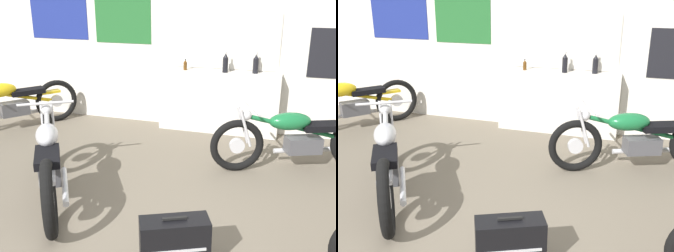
{
  "view_description": "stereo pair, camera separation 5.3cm",
  "coord_description": "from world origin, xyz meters",
  "views": [
    {
      "loc": [
        1.21,
        -2.36,
        2.2
      ],
      "look_at": [
        -0.02,
        1.68,
        0.7
      ],
      "focal_mm": 42.0,
      "sensor_mm": 36.0,
      "label": 1
    },
    {
      "loc": [
        1.26,
        -2.34,
        2.2
      ],
      "look_at": [
        -0.02,
        1.68,
        0.7
      ],
      "focal_mm": 42.0,
      "sensor_mm": 36.0,
      "label": 2
    }
  ],
  "objects": [
    {
      "name": "sill_counter",
      "position": [
        0.22,
        3.56,
        0.49
      ],
      "size": [
        1.87,
        0.28,
        0.98
      ],
      "color": "silver",
      "rests_on": "ground_plane"
    },
    {
      "name": "motorcycle_yellow",
      "position": [
        -2.99,
        2.67,
        0.44
      ],
      "size": [
        1.48,
        1.83,
        0.91
      ],
      "color": "black",
      "rests_on": "ground_plane"
    },
    {
      "name": "hard_case_black",
      "position": [
        0.47,
        0.25,
        0.22
      ],
      "size": [
        0.61,
        0.44,
        0.46
      ],
      "color": "black",
      "rests_on": "ground_plane"
    },
    {
      "name": "wall_back",
      "position": [
        -0.0,
        3.74,
        1.4
      ],
      "size": [
        10.0,
        0.07,
        2.8
      ],
      "color": "silver",
      "rests_on": "ground_plane"
    },
    {
      "name": "motorcycle_silver",
      "position": [
        -1.14,
        0.96,
        0.44
      ],
      "size": [
        1.27,
        1.91,
        0.93
      ],
      "color": "black",
      "rests_on": "ground_plane"
    },
    {
      "name": "bottle_center",
      "position": [
        0.76,
        3.58,
        1.11
      ],
      "size": [
        0.08,
        0.08,
        0.31
      ],
      "color": "black",
      "rests_on": "sill_counter"
    },
    {
      "name": "bottle_left_center",
      "position": [
        0.32,
        3.52,
        1.11
      ],
      "size": [
        0.08,
        0.08,
        0.31
      ],
      "color": "black",
      "rests_on": "sill_counter"
    },
    {
      "name": "motorcycle_green",
      "position": [
        1.43,
        2.5,
        0.41
      ],
      "size": [
        2.1,
        0.99,
        0.85
      ],
      "color": "black",
      "rests_on": "ground_plane"
    },
    {
      "name": "bottle_leftmost",
      "position": [
        -0.31,
        3.52,
        1.05
      ],
      "size": [
        0.06,
        0.06,
        0.17
      ],
      "color": "#5B3814",
      "rests_on": "sill_counter"
    }
  ]
}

